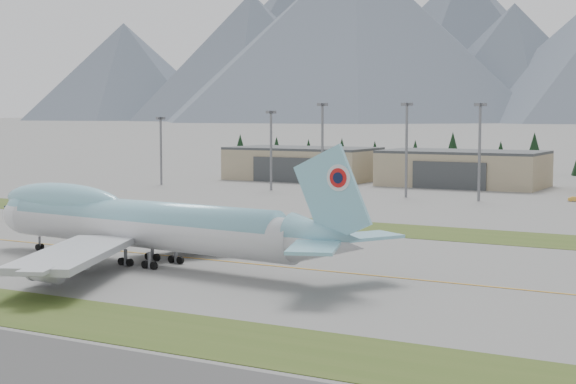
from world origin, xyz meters
The scene contains 10 objects.
ground centered at (0.00, 0.00, 0.00)m, with size 7000.00×7000.00×0.00m, color slate.
grass_strip_near centered at (0.00, -38.00, 0.00)m, with size 400.00×14.00×0.08m, color #394E1C.
grass_strip_far centered at (0.00, 45.00, 0.00)m, with size 400.00×18.00×0.08m, color #394E1C.
taxiway_line_main centered at (0.00, 0.00, 0.00)m, with size 400.00×0.40×0.02m, color orange.
boeing_747_freighter centered at (-13.07, -7.38, 6.00)m, with size 69.22×59.44×18.21m.
hangar_left centered at (-70.00, 149.90, 5.39)m, with size 48.00×26.60×10.80m.
hangar_center centered at (-15.00, 149.90, 5.39)m, with size 48.00×26.60×10.80m.
floodlight_masts centered at (-18.10, 109.72, 16.41)m, with size 200.95×8.00×24.83m.
service_vehicle_a centered at (-42.54, 115.72, 0.00)m, with size 1.39×3.44×1.17m, color white.
service_vehicle_b centered at (24.40, 117.69, 0.00)m, with size 1.34×3.82×1.26m, color gold.
Camera 1 is at (67.27, -108.87, 21.90)m, focal length 55.00 mm.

